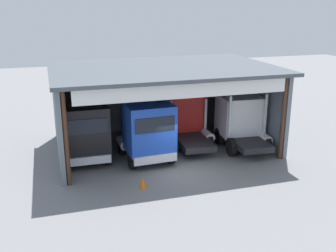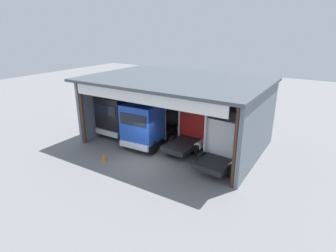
# 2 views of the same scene
# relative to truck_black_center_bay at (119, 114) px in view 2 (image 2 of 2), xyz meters

# --- Properties ---
(ground_plane) EXTENTS (80.00, 80.00, 0.00)m
(ground_plane) POSITION_rel_truck_black_center_bay_xyz_m (4.89, -2.98, -1.82)
(ground_plane) COLOR slate
(ground_plane) RESTS_ON ground
(workshop_shed) EXTENTS (13.15, 8.97, 5.14)m
(workshop_shed) POSITION_rel_truck_black_center_bay_xyz_m (4.89, 1.90, 1.70)
(workshop_shed) COLOR slate
(workshop_shed) RESTS_ON ground
(truck_black_center_bay) EXTENTS (2.67, 4.83, 3.71)m
(truck_black_center_bay) POSITION_rel_truck_black_center_bay_xyz_m (0.00, 0.00, 0.00)
(truck_black_center_bay) COLOR black
(truck_black_center_bay) RESTS_ON ground
(truck_blue_right_bay) EXTENTS (2.87, 4.96, 3.48)m
(truck_blue_right_bay) POSITION_rel_truck_black_center_bay_xyz_m (3.38, -0.98, -0.01)
(truck_blue_right_bay) COLOR #1E47B7
(truck_blue_right_bay) RESTS_ON ground
(truck_red_left_bay) EXTENTS (2.72, 5.35, 3.68)m
(truck_red_left_bay) POSITION_rel_truck_black_center_bay_xyz_m (6.54, 1.63, 0.07)
(truck_red_left_bay) COLOR red
(truck_red_left_bay) RESTS_ON ground
(truck_white_yard_outside) EXTENTS (2.79, 4.47, 3.57)m
(truck_white_yard_outside) POSITION_rel_truck_black_center_bay_xyz_m (9.61, -0.29, -0.12)
(truck_white_yard_outside) COLOR white
(truck_white_yard_outside) RESTS_ON ground
(oil_drum) EXTENTS (0.58, 0.58, 0.90)m
(oil_drum) POSITION_rel_truck_black_center_bay_xyz_m (5.73, 4.55, -1.38)
(oil_drum) COLOR #194CB2
(oil_drum) RESTS_ON ground
(tool_cart) EXTENTS (0.90, 0.60, 1.00)m
(tool_cart) POSITION_rel_truck_black_center_bay_xyz_m (-0.12, 4.14, -1.32)
(tool_cart) COLOR black
(tool_cart) RESTS_ON ground
(traffic_cone) EXTENTS (0.36, 0.36, 0.56)m
(traffic_cone) POSITION_rel_truck_black_center_bay_xyz_m (2.32, -4.30, -1.54)
(traffic_cone) COLOR orange
(traffic_cone) RESTS_ON ground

